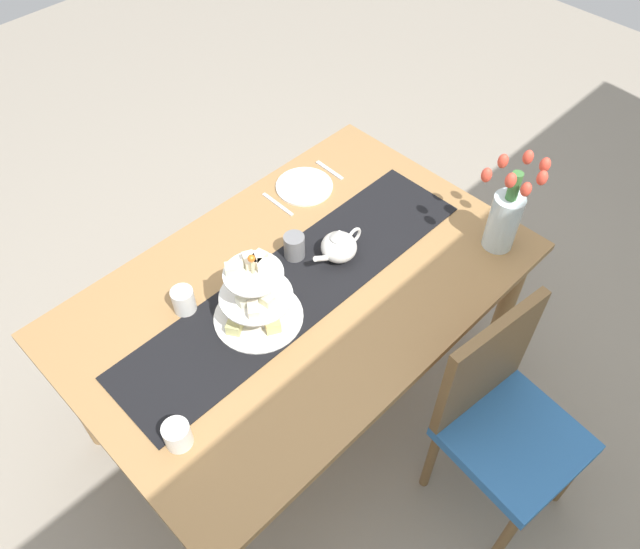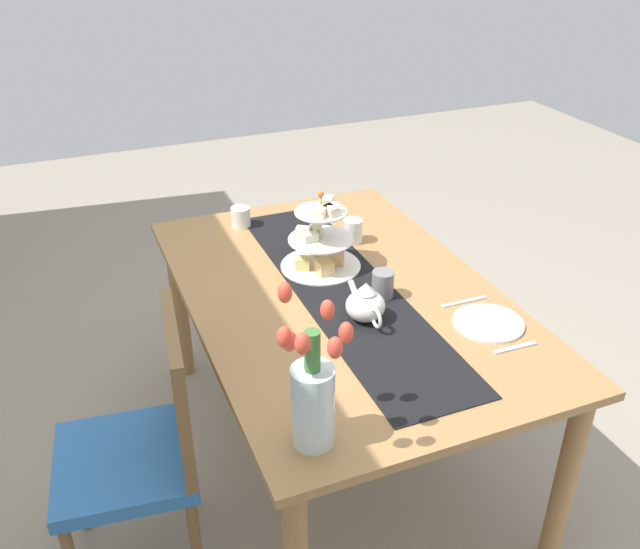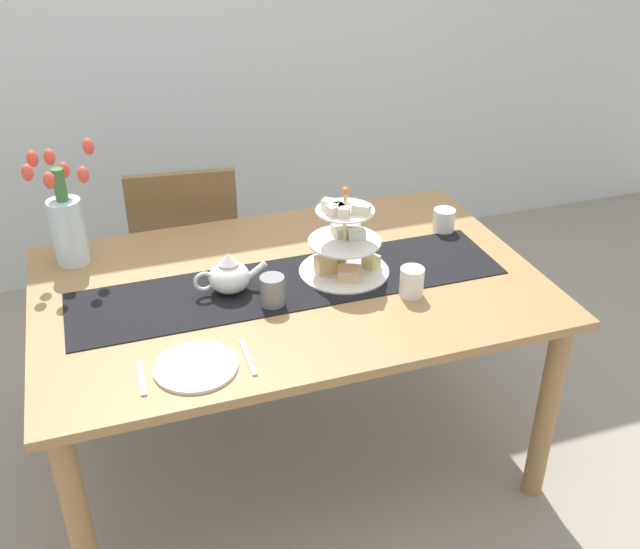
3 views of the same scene
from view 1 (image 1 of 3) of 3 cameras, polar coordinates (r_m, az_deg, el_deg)
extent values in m
plane|color=gray|center=(2.80, -1.49, -10.82)|extent=(8.00, 8.00, 0.00)
cube|color=#A37747|center=(2.19, -1.86, -1.37)|extent=(1.62, 1.05, 0.03)
cylinder|color=#A37747|center=(3.05, 2.51, 6.56)|extent=(0.07, 0.07, 0.71)
cylinder|color=#A37747|center=(2.55, -21.35, -10.12)|extent=(0.07, 0.07, 0.71)
cylinder|color=#A37747|center=(2.72, 16.51, -2.91)|extent=(0.07, 0.07, 0.71)
cylinder|color=brown|center=(2.42, 16.49, -22.05)|extent=(0.04, 0.04, 0.41)
cylinder|color=brown|center=(2.58, 21.83, -16.64)|extent=(0.04, 0.04, 0.41)
cylinder|color=brown|center=(2.47, 10.04, -16.31)|extent=(0.04, 0.04, 0.41)
cylinder|color=brown|center=(2.63, 15.69, -11.50)|extent=(0.04, 0.04, 0.41)
cube|color=#3370B7|center=(2.31, 17.30, -14.19)|extent=(0.47, 0.47, 0.05)
cube|color=brown|center=(2.14, 15.00, -7.81)|extent=(0.42, 0.09, 0.45)
cube|color=black|center=(2.19, -2.12, -0.89)|extent=(1.41, 0.33, 0.00)
cylinder|color=beige|center=(2.00, -5.91, -1.46)|extent=(0.01, 0.01, 0.28)
cylinder|color=white|center=(2.10, -5.61, -3.81)|extent=(0.30, 0.30, 0.01)
cylinder|color=white|center=(2.02, -5.85, -1.94)|extent=(0.24, 0.24, 0.01)
cylinder|color=white|center=(1.93, -6.10, 0.09)|extent=(0.19, 0.19, 0.01)
cube|color=#D1CE80|center=(2.06, -7.80, -4.69)|extent=(0.07, 0.07, 0.04)
cube|color=#EED079|center=(2.05, -4.37, -4.51)|extent=(0.07, 0.07, 0.04)
cube|color=#EEBF79|center=(2.10, -4.20, -2.55)|extent=(0.06, 0.06, 0.05)
cube|color=#E9BA82|center=(2.12, -6.63, -2.43)|extent=(0.09, 0.08, 0.04)
cube|color=silver|center=(1.99, -6.83, -2.21)|extent=(0.06, 0.04, 0.03)
cube|color=#F0E2C6|center=(1.96, -6.09, -3.16)|extent=(0.06, 0.07, 0.03)
cube|color=beige|center=(1.98, -4.98, -2.21)|extent=(0.04, 0.06, 0.03)
cube|color=#EFEAC5|center=(1.93, -4.87, 0.84)|extent=(0.07, 0.06, 0.03)
cube|color=beige|center=(1.95, -5.64, 1.42)|extent=(0.06, 0.05, 0.03)
cube|color=beige|center=(1.94, -6.44, 1.29)|extent=(0.06, 0.07, 0.03)
cube|color=beige|center=(1.93, -7.81, 0.55)|extent=(0.07, 0.06, 0.03)
sphere|color=orange|center=(1.88, -6.27, 1.46)|extent=(0.02, 0.02, 0.02)
ellipsoid|color=white|center=(2.23, 1.73, 2.51)|extent=(0.13, 0.13, 0.10)
cone|color=white|center=(2.18, 1.77, 3.73)|extent=(0.06, 0.06, 0.04)
cylinder|color=white|center=(2.18, 0.10, 1.47)|extent=(0.07, 0.02, 0.06)
torus|color=white|center=(2.28, 3.13, 3.55)|extent=(0.07, 0.01, 0.07)
cylinder|color=silver|center=(2.33, 16.34, 4.62)|extent=(0.11, 0.11, 0.23)
cylinder|color=#3D7538|center=(2.22, 17.26, 7.61)|extent=(0.04, 0.04, 0.12)
ellipsoid|color=#EF4C38|center=(2.07, 16.98, 8.20)|extent=(0.04, 0.04, 0.06)
ellipsoid|color=#EF4C38|center=(2.17, 18.26, 7.37)|extent=(0.04, 0.04, 0.06)
ellipsoid|color=#EF4C38|center=(2.17, 19.58, 8.29)|extent=(0.04, 0.04, 0.06)
ellipsoid|color=#EF4C38|center=(2.21, 19.81, 9.38)|extent=(0.04, 0.04, 0.06)
ellipsoid|color=#EF4C38|center=(2.25, 18.42, 10.10)|extent=(0.04, 0.04, 0.06)
ellipsoid|color=#EF4C38|center=(2.23, 16.33, 9.89)|extent=(0.04, 0.04, 0.06)
ellipsoid|color=#EF4C38|center=(2.15, 14.93, 8.75)|extent=(0.04, 0.04, 0.06)
cylinder|color=white|center=(1.87, -12.86, -14.06)|extent=(0.08, 0.08, 0.08)
cylinder|color=white|center=(2.54, -1.44, 8.03)|extent=(0.23, 0.23, 0.01)
cube|color=silver|center=(2.62, 0.87, 9.48)|extent=(0.02, 0.15, 0.01)
cube|color=silver|center=(2.47, -3.87, 6.40)|extent=(0.02, 0.17, 0.01)
cylinder|color=slate|center=(2.24, -2.36, 2.59)|extent=(0.08, 0.08, 0.09)
cylinder|color=white|center=(2.13, -12.31, -2.34)|extent=(0.08, 0.08, 0.09)
camera|label=2|loc=(2.86, 47.33, 27.52)|focal=38.44mm
camera|label=3|loc=(3.38, -23.71, 38.43)|focal=40.97mm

